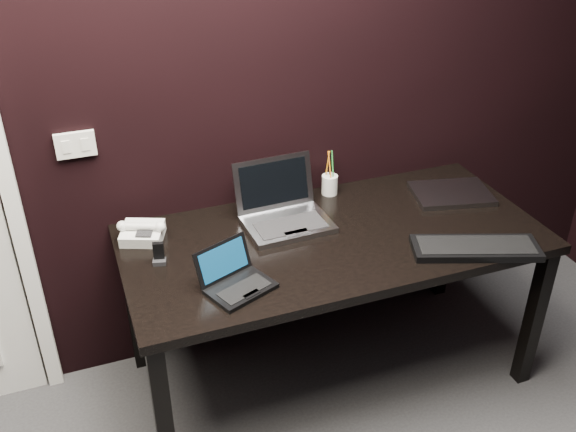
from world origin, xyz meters
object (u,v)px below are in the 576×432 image
object	(u,v)px
mobile_phone	(159,255)
pen_cup	(330,184)
netbook	(236,280)
closed_laptop	(451,194)
desk_phone	(142,232)
silver_laptop	(284,213)
desk	(333,251)
ext_keyboard	(476,248)

from	to	relation	value
mobile_phone	pen_cup	distance (m)	0.87
netbook	pen_cup	distance (m)	0.80
closed_laptop	mobile_phone	distance (m)	1.33
closed_laptop	desk_phone	distance (m)	1.37
netbook	closed_laptop	xyz separation A→B (m)	(1.10, 0.32, -0.02)
silver_laptop	desk_phone	size ratio (longest dim) A/B	1.76
desk	pen_cup	size ratio (longest dim) A/B	8.06
silver_laptop	closed_laptop	bearing A→B (deg)	-3.39
pen_cup	silver_laptop	bearing A→B (deg)	-149.35
netbook	desk_phone	size ratio (longest dim) A/B	1.41
pen_cup	mobile_phone	bearing A→B (deg)	-161.18
desk	pen_cup	bearing A→B (deg)	69.42
ext_keyboard	mobile_phone	world-z (taller)	mobile_phone
desk_phone	mobile_phone	bearing A→B (deg)	-79.98
ext_keyboard	desk_phone	size ratio (longest dim) A/B	2.53
silver_laptop	ext_keyboard	world-z (taller)	silver_laptop
ext_keyboard	pen_cup	distance (m)	0.72
closed_laptop	pen_cup	world-z (taller)	pen_cup
netbook	mobile_phone	world-z (taller)	netbook
netbook	ext_keyboard	world-z (taller)	netbook
silver_laptop	pen_cup	world-z (taller)	silver_laptop
silver_laptop	ext_keyboard	distance (m)	0.78
desk_phone	pen_cup	size ratio (longest dim) A/B	0.97
desk	netbook	bearing A→B (deg)	-157.19
silver_laptop	ext_keyboard	bearing A→B (deg)	-36.81
desk	pen_cup	xyz separation A→B (m)	(0.12, 0.33, 0.13)
closed_laptop	netbook	bearing A→B (deg)	-163.89
ext_keyboard	mobile_phone	size ratio (longest dim) A/B	6.06
desk	desk_phone	xyz separation A→B (m)	(-0.73, 0.23, 0.11)
ext_keyboard	pen_cup	world-z (taller)	pen_cup
netbook	closed_laptop	size ratio (longest dim) A/B	0.74
pen_cup	closed_laptop	bearing A→B (deg)	-22.80
netbook	ext_keyboard	xyz separation A→B (m)	(0.94, -0.10, -0.01)
netbook	desk	bearing A→B (deg)	22.81
closed_laptop	pen_cup	xyz separation A→B (m)	(-0.50, 0.21, 0.04)
mobile_phone	pen_cup	world-z (taller)	pen_cup
desk	closed_laptop	bearing A→B (deg)	10.76
closed_laptop	pen_cup	size ratio (longest dim) A/B	1.83
closed_laptop	desk	bearing A→B (deg)	-169.24
silver_laptop	ext_keyboard	size ratio (longest dim) A/B	0.70
silver_laptop	desk_phone	distance (m)	0.58
closed_laptop	ext_keyboard	bearing A→B (deg)	-111.06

